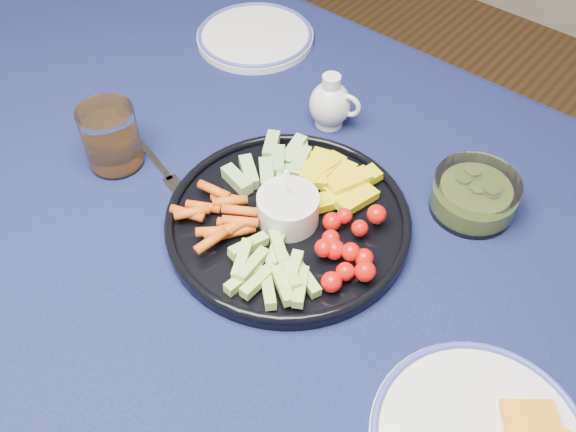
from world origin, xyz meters
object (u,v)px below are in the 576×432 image
Objects in this scene: creamer_pitcher at (331,104)px; pickle_bowl at (474,196)px; dining_table at (228,282)px; juice_tumbler at (112,140)px; side_plate_extra at (255,36)px; crudite_platter at (287,216)px.

pickle_bowl is (0.26, -0.02, -0.01)m from creamer_pitcher.
juice_tumbler is at bearing 176.83° from dining_table.
pickle_bowl is at bearing -3.97° from creamer_pitcher.
pickle_bowl is at bearing 50.03° from dining_table.
side_plate_extra is at bearing 98.16° from juice_tumbler.
creamer_pitcher is 0.26m from pickle_bowl.
juice_tumbler is (-0.22, 0.01, 0.13)m from dining_table.
creamer_pitcher reaches higher than pickle_bowl.
creamer_pitcher reaches higher than dining_table.
creamer_pitcher reaches higher than side_plate_extra.
pickle_bowl is 1.21× the size of juice_tumbler.
crudite_platter is 0.28m from juice_tumbler.
crudite_platter reaches higher than side_plate_extra.
pickle_bowl is 0.51m from juice_tumbler.
creamer_pitcher is at bearing 97.61° from dining_table.
crudite_platter is at bearing -67.70° from creamer_pitcher.
juice_tumbler is 0.46× the size of side_plate_extra.
crudite_platter reaches higher than dining_table.
dining_table is at bearing -120.81° from crudite_platter.
creamer_pitcher is 0.77× the size of pickle_bowl.
crudite_platter is 1.57× the size of side_plate_extra.
side_plate_extra is (-0.32, 0.30, -0.01)m from crudite_platter.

